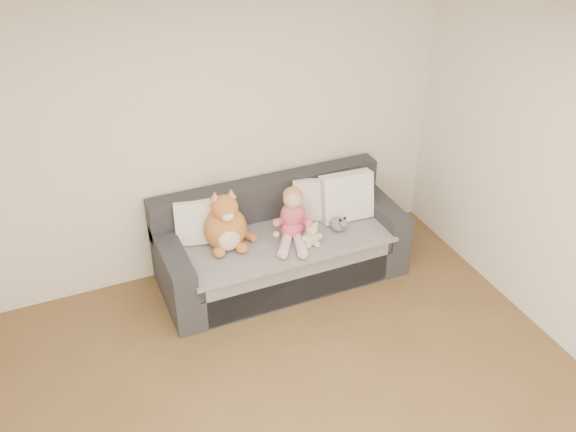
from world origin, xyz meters
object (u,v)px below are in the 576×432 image
(plush_cat, at_px, (226,226))
(sippy_cup, at_px, (306,236))
(sofa, at_px, (280,246))
(teddy_bear, at_px, (312,236))
(toddler, at_px, (293,219))

(plush_cat, bearing_deg, sippy_cup, -14.49)
(plush_cat, xyz_separation_m, sippy_cup, (0.66, -0.22, -0.14))
(sofa, relative_size, plush_cat, 3.83)
(teddy_bear, bearing_deg, plush_cat, 168.28)
(sofa, height_order, sippy_cup, sofa)
(toddler, xyz_separation_m, teddy_bear, (0.11, -0.16, -0.11))
(plush_cat, bearing_deg, sofa, 7.08)
(sofa, bearing_deg, plush_cat, -177.22)
(toddler, relative_size, plush_cat, 0.87)
(plush_cat, bearing_deg, teddy_bear, -18.15)
(toddler, bearing_deg, sippy_cup, -27.20)
(sofa, distance_m, teddy_bear, 0.44)
(toddler, height_order, sippy_cup, toddler)
(toddler, relative_size, teddy_bear, 2.11)
(toddler, bearing_deg, sofa, 137.77)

